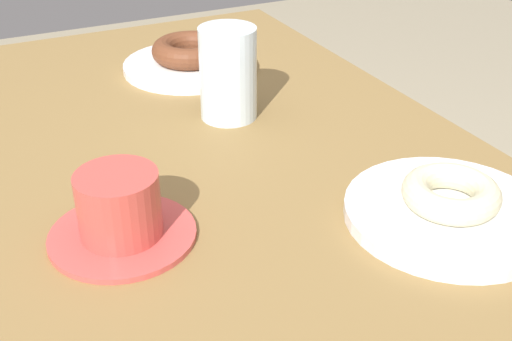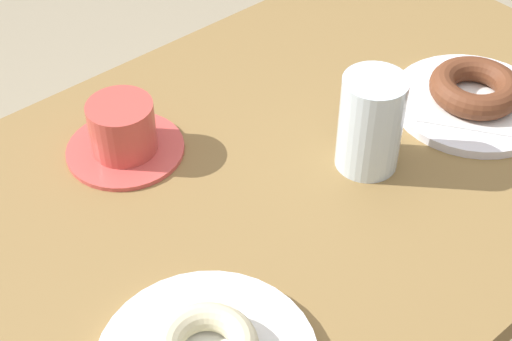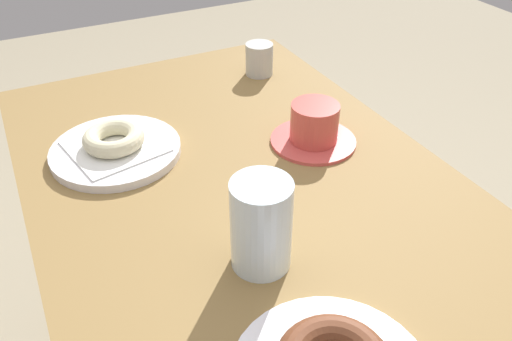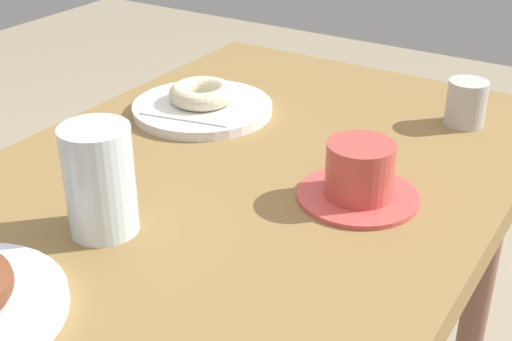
% 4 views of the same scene
% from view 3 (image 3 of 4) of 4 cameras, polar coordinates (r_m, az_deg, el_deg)
% --- Properties ---
extents(table, '(1.13, 0.66, 0.76)m').
position_cam_3_polar(table, '(0.86, 0.45, -8.23)').
color(table, olive).
rests_on(table, ground_plane).
extents(plate_sugar_ring, '(0.22, 0.22, 0.02)m').
position_cam_3_polar(plate_sugar_ring, '(0.93, -15.02, 2.11)').
color(plate_sugar_ring, white).
rests_on(plate_sugar_ring, table).
extents(napkin_sugar_ring, '(0.17, 0.17, 0.00)m').
position_cam_3_polar(napkin_sugar_ring, '(0.93, -15.11, 2.58)').
color(napkin_sugar_ring, white).
rests_on(napkin_sugar_ring, plate_sugar_ring).
extents(donut_sugar_ring, '(0.10, 0.10, 0.03)m').
position_cam_3_polar(donut_sugar_ring, '(0.92, -15.26, 3.41)').
color(donut_sugar_ring, beige).
rests_on(donut_sugar_ring, napkin_sugar_ring).
extents(water_glass, '(0.08, 0.08, 0.13)m').
position_cam_3_polar(water_glass, '(0.66, 0.57, -5.96)').
color(water_glass, silver).
rests_on(water_glass, table).
extents(coffee_cup, '(0.15, 0.15, 0.08)m').
position_cam_3_polar(coffee_cup, '(0.92, 6.36, 4.83)').
color(coffee_cup, '#CE4C47').
rests_on(coffee_cup, table).
extents(sugar_jar, '(0.06, 0.06, 0.07)m').
position_cam_3_polar(sugar_jar, '(1.17, 0.36, 12.04)').
color(sugar_jar, '#B5B8B1').
rests_on(sugar_jar, table).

